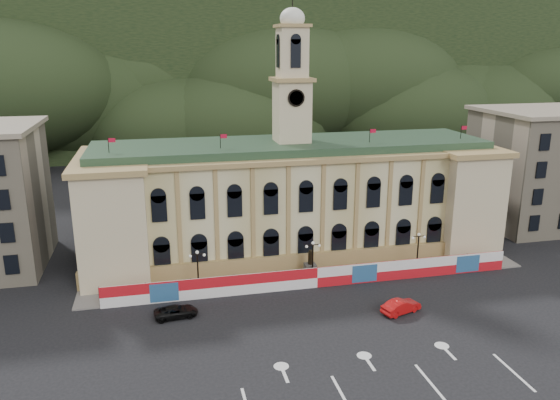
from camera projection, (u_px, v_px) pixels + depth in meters
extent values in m
plane|color=black|center=(362.00, 353.00, 51.65)|extent=(260.00, 260.00, 0.00)
cube|color=black|center=(211.00, 67.00, 167.66)|extent=(230.00, 70.00, 44.00)
cube|color=#595651|center=(342.00, 39.00, 154.20)|extent=(22.00, 8.00, 14.00)
cube|color=#595651|center=(27.00, 55.00, 135.66)|extent=(16.00, 7.00, 10.00)
cube|color=beige|center=(291.00, 202.00, 76.02)|extent=(55.00, 15.00, 14.00)
cube|color=#A58850|center=(306.00, 262.00, 70.27)|extent=(56.00, 0.80, 2.40)
cube|color=#A58850|center=(292.00, 151.00, 74.04)|extent=(56.20, 16.20, 0.60)
cube|color=#2A472F|center=(292.00, 146.00, 73.85)|extent=(53.00, 13.00, 1.20)
cube|color=beige|center=(116.00, 216.00, 70.05)|extent=(8.00, 17.00, 14.00)
cube|color=beige|center=(448.00, 194.00, 80.11)|extent=(8.00, 17.00, 14.00)
cube|color=beige|center=(292.00, 112.00, 72.60)|extent=(4.40, 4.40, 8.00)
cube|color=#A58850|center=(292.00, 79.00, 71.46)|extent=(5.20, 5.20, 0.50)
cube|color=beige|center=(292.00, 53.00, 70.56)|extent=(3.60, 3.60, 6.50)
cube|color=#A58850|center=(292.00, 26.00, 69.64)|extent=(4.20, 4.20, 0.40)
cylinder|color=black|center=(296.00, 98.00, 69.90)|extent=(2.20, 0.20, 2.20)
ellipsoid|color=white|center=(292.00, 18.00, 69.39)|extent=(3.20, 3.20, 2.72)
cube|color=#B7A98D|center=(547.00, 169.00, 87.49)|extent=(20.00, 16.00, 18.00)
cube|color=gray|center=(554.00, 111.00, 84.96)|extent=(21.00, 17.00, 0.60)
cube|color=red|center=(317.00, 278.00, 65.38)|extent=(50.00, 0.25, 2.50)
cube|color=#2A5B8D|center=(164.00, 293.00, 61.40)|extent=(3.20, 0.05, 2.20)
cube|color=#2A5B8D|center=(365.00, 274.00, 66.53)|extent=(3.20, 0.05, 2.20)
cube|color=#2A5B8D|center=(468.00, 264.00, 69.53)|extent=(3.20, 0.05, 2.20)
cube|color=slate|center=(311.00, 277.00, 68.28)|extent=(56.00, 5.50, 0.16)
cube|color=#595651|center=(310.00, 271.00, 68.29)|extent=(1.40, 1.40, 1.80)
cylinder|color=black|center=(310.00, 258.00, 67.83)|extent=(0.60, 0.60, 1.60)
sphere|color=black|center=(311.00, 251.00, 67.59)|extent=(0.44, 0.44, 0.44)
cylinder|color=black|center=(199.00, 290.00, 64.56)|extent=(0.44, 0.44, 0.30)
cylinder|color=black|center=(198.00, 273.00, 63.95)|extent=(0.18, 0.18, 4.80)
cube|color=black|center=(197.00, 254.00, 63.33)|extent=(1.60, 0.08, 0.08)
sphere|color=silver|center=(190.00, 256.00, 63.20)|extent=(0.36, 0.36, 0.36)
sphere|color=silver|center=(204.00, 255.00, 63.54)|extent=(0.36, 0.36, 0.36)
sphere|color=silver|center=(197.00, 252.00, 63.26)|extent=(0.40, 0.40, 0.40)
cylinder|color=black|center=(312.00, 279.00, 67.56)|extent=(0.44, 0.44, 0.30)
cylinder|color=black|center=(313.00, 262.00, 66.95)|extent=(0.18, 0.18, 4.80)
cube|color=black|center=(313.00, 245.00, 66.32)|extent=(1.60, 0.08, 0.08)
sphere|color=silver|center=(307.00, 247.00, 66.19)|extent=(0.36, 0.36, 0.36)
sphere|color=silver|center=(319.00, 246.00, 66.53)|extent=(0.36, 0.36, 0.36)
sphere|color=silver|center=(313.00, 243.00, 66.25)|extent=(0.40, 0.40, 0.40)
cylinder|color=black|center=(416.00, 269.00, 70.55)|extent=(0.44, 0.44, 0.30)
cylinder|color=black|center=(418.00, 253.00, 69.94)|extent=(0.18, 0.18, 4.80)
cube|color=black|center=(419.00, 236.00, 69.32)|extent=(1.60, 0.08, 0.08)
sphere|color=silver|center=(413.00, 238.00, 69.19)|extent=(0.36, 0.36, 0.36)
sphere|color=silver|center=(424.00, 237.00, 69.53)|extent=(0.36, 0.36, 0.36)
sphere|color=silver|center=(419.00, 234.00, 69.25)|extent=(0.40, 0.40, 0.40)
imported|color=red|center=(401.00, 306.00, 59.21)|extent=(4.37, 5.56, 1.52)
imported|color=black|center=(176.00, 312.00, 58.29)|extent=(3.09, 5.09, 1.29)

